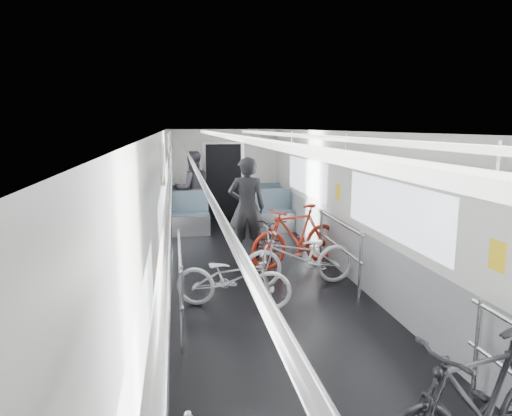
{
  "coord_description": "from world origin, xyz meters",
  "views": [
    {
      "loc": [
        -1.31,
        -5.45,
        2.48
      ],
      "look_at": [
        0.0,
        1.9,
        1.14
      ],
      "focal_mm": 32.0,
      "sensor_mm": 36.0,
      "label": 1
    }
  ],
  "objects_px": {
    "bike_right_far": "(296,236)",
    "person_seated": "(193,189)",
    "bike_left_far": "(233,278)",
    "bike_right_mid": "(300,256)",
    "bike_right_near": "(479,404)",
    "bike_aisle": "(271,237)",
    "person_standing": "(247,208)"
  },
  "relations": [
    {
      "from": "bike_right_mid",
      "to": "bike_aisle",
      "type": "relative_size",
      "value": 1.2
    },
    {
      "from": "bike_right_far",
      "to": "bike_aisle",
      "type": "height_order",
      "value": "bike_right_far"
    },
    {
      "from": "bike_right_near",
      "to": "person_seated",
      "type": "relative_size",
      "value": 0.94
    },
    {
      "from": "bike_right_mid",
      "to": "bike_aisle",
      "type": "bearing_deg",
      "value": 178.21
    },
    {
      "from": "bike_left_far",
      "to": "bike_right_mid",
      "type": "relative_size",
      "value": 0.88
    },
    {
      "from": "bike_left_far",
      "to": "bike_right_mid",
      "type": "distance_m",
      "value": 1.32
    },
    {
      "from": "bike_right_near",
      "to": "person_seated",
      "type": "distance_m",
      "value": 8.88
    },
    {
      "from": "bike_right_far",
      "to": "person_seated",
      "type": "xyz_separation_m",
      "value": [
        -1.67,
        3.69,
        0.39
      ]
    },
    {
      "from": "person_standing",
      "to": "person_seated",
      "type": "bearing_deg",
      "value": -66.88
    },
    {
      "from": "bike_right_mid",
      "to": "person_standing",
      "type": "height_order",
      "value": "person_standing"
    },
    {
      "from": "bike_right_mid",
      "to": "person_seated",
      "type": "xyz_separation_m",
      "value": [
        -1.46,
        4.7,
        0.46
      ]
    },
    {
      "from": "bike_aisle",
      "to": "person_standing",
      "type": "relative_size",
      "value": 0.79
    },
    {
      "from": "bike_left_far",
      "to": "bike_right_mid",
      "type": "height_order",
      "value": "bike_right_mid"
    },
    {
      "from": "person_standing",
      "to": "person_seated",
      "type": "xyz_separation_m",
      "value": [
        -0.9,
        2.94,
        -0.02
      ]
    },
    {
      "from": "bike_left_far",
      "to": "person_standing",
      "type": "distance_m",
      "value": 2.54
    },
    {
      "from": "bike_right_mid",
      "to": "person_seated",
      "type": "relative_size",
      "value": 0.97
    },
    {
      "from": "bike_right_far",
      "to": "person_standing",
      "type": "distance_m",
      "value": 1.14
    },
    {
      "from": "bike_right_near",
      "to": "bike_right_far",
      "type": "height_order",
      "value": "bike_right_far"
    },
    {
      "from": "bike_right_near",
      "to": "bike_aisle",
      "type": "distance_m",
      "value": 5.68
    },
    {
      "from": "bike_right_far",
      "to": "bike_left_far",
      "type": "bearing_deg",
      "value": -57.87
    },
    {
      "from": "bike_aisle",
      "to": "person_seated",
      "type": "relative_size",
      "value": 0.81
    },
    {
      "from": "bike_right_near",
      "to": "bike_left_far",
      "type": "bearing_deg",
      "value": -170.03
    },
    {
      "from": "bike_right_near",
      "to": "bike_right_far",
      "type": "distance_m",
      "value": 5.03
    },
    {
      "from": "bike_left_far",
      "to": "person_seated",
      "type": "relative_size",
      "value": 0.86
    },
    {
      "from": "bike_right_near",
      "to": "person_standing",
      "type": "height_order",
      "value": "person_standing"
    },
    {
      "from": "person_standing",
      "to": "bike_right_mid",
      "type": "bearing_deg",
      "value": 113.88
    },
    {
      "from": "bike_left_far",
      "to": "bike_right_near",
      "type": "relative_size",
      "value": 0.91
    },
    {
      "from": "person_seated",
      "to": "person_standing",
      "type": "bearing_deg",
      "value": 96.16
    },
    {
      "from": "bike_right_near",
      "to": "bike_right_mid",
      "type": "distance_m",
      "value": 4.03
    },
    {
      "from": "bike_right_mid",
      "to": "bike_right_far",
      "type": "xyz_separation_m",
      "value": [
        0.21,
        1.01,
        0.07
      ]
    },
    {
      "from": "bike_right_mid",
      "to": "bike_right_far",
      "type": "distance_m",
      "value": 1.03
    },
    {
      "from": "bike_right_near",
      "to": "bike_aisle",
      "type": "xyz_separation_m",
      "value": [
        -0.3,
        5.67,
        -0.13
      ]
    }
  ]
}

